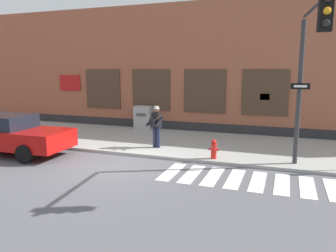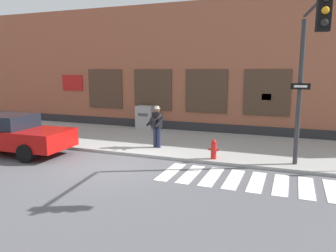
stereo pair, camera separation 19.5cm
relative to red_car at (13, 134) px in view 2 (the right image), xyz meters
name	(u,v)px [view 2 (the right image)]	position (x,y,z in m)	size (l,w,h in m)	color
ground_plane	(116,165)	(4.53, 0.02, -0.77)	(160.00, 160.00, 0.00)	#56565B
sidewalk	(159,141)	(4.53, 3.94, -0.71)	(28.00, 5.33, 0.11)	#9E9E99
building_backdrop	(190,69)	(4.53, 8.60, 2.51)	(28.00, 4.06, 6.57)	#99563D
crosswalk	(257,182)	(9.25, -0.02, -0.76)	(5.78, 1.90, 0.01)	silver
red_car	(13,134)	(0.00, 0.00, 0.00)	(4.66, 2.10, 1.53)	#B20F0C
busker	(156,124)	(5.00, 2.50, 0.30)	(0.72, 0.67, 1.68)	#1E233D
traffic_light	(308,59)	(10.43, 0.69, 2.75)	(0.80, 3.34, 4.87)	#2D2D30
utility_box	(145,117)	(2.81, 6.16, -0.04)	(0.93, 0.62, 1.24)	#9E9E9E
fire_hydrant	(214,149)	(7.58, 1.63, -0.31)	(0.38, 0.20, 0.70)	red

